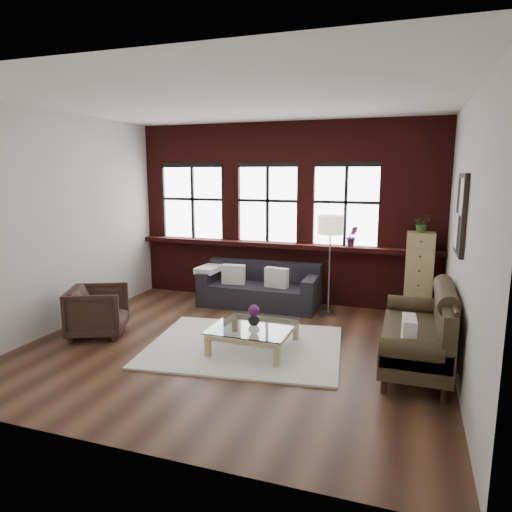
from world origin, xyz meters
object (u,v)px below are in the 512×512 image
(vintage_settee, at_px, (416,326))
(coffee_table, at_px, (254,337))
(dark_sofa, at_px, (259,286))
(armchair, at_px, (98,311))
(vase, at_px, (254,319))
(floor_lamp, at_px, (330,261))
(drawer_chest, at_px, (419,275))

(vintage_settee, height_order, coffee_table, vintage_settee)
(dark_sofa, distance_m, armchair, 2.75)
(vase, bearing_deg, floor_lamp, 69.81)
(vase, xyz_separation_m, drawer_chest, (2.06, 2.19, 0.27))
(dark_sofa, height_order, drawer_chest, drawer_chest)
(coffee_table, xyz_separation_m, drawer_chest, (2.06, 2.19, 0.53))
(armchair, relative_size, coffee_table, 0.76)
(dark_sofa, bearing_deg, drawer_chest, 5.98)
(drawer_chest, bearing_deg, vintage_settee, -91.16)
(armchair, height_order, coffee_table, armchair)
(armchair, relative_size, drawer_chest, 0.56)
(dark_sofa, bearing_deg, vintage_settee, -34.88)
(vase, distance_m, drawer_chest, 3.02)
(vintage_settee, relative_size, drawer_chest, 1.40)
(vintage_settee, bearing_deg, dark_sofa, 145.12)
(armchair, bearing_deg, drawer_chest, -85.67)
(vintage_settee, distance_m, vase, 2.03)
(dark_sofa, xyz_separation_m, vintage_settee, (2.58, -1.80, 0.14))
(armchair, xyz_separation_m, drawer_chest, (4.38, 2.40, 0.34))
(armchair, distance_m, coffee_table, 2.33)
(dark_sofa, xyz_separation_m, drawer_chest, (2.63, 0.27, 0.32))
(vintage_settee, bearing_deg, vase, -176.80)
(vintage_settee, distance_m, armchair, 4.35)
(dark_sofa, height_order, floor_lamp, floor_lamp)
(vintage_settee, bearing_deg, drawer_chest, 88.84)
(armchair, distance_m, drawer_chest, 5.00)
(dark_sofa, height_order, vase, dark_sofa)
(armchair, bearing_deg, dark_sofa, -63.90)
(dark_sofa, bearing_deg, floor_lamp, -3.72)
(coffee_table, bearing_deg, vase, -90.00)
(drawer_chest, xyz_separation_m, floor_lamp, (-1.39, -0.36, 0.20))
(vintage_settee, bearing_deg, floor_lamp, 128.06)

